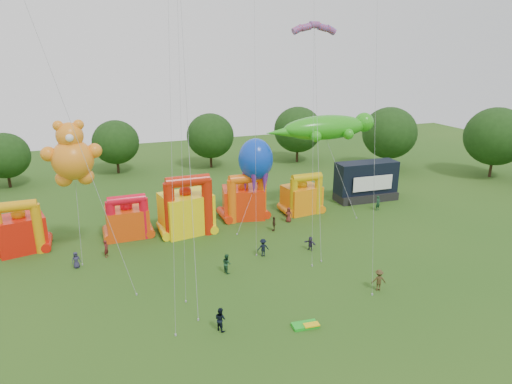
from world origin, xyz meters
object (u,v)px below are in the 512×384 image
object	(u,v)px
octopus_kite	(252,182)
stage_trailer	(366,181)
gecko_kite	(332,149)
bouncy_castle_2	(187,210)
bouncy_castle_0	(21,231)
spectator_0	(76,260)
spectator_4	(274,224)
teddy_bear_kite	(73,161)

from	to	relation	value
octopus_kite	stage_trailer	bearing A→B (deg)	7.81
gecko_kite	octopus_kite	xyz separation A→B (m)	(-10.76, 0.02, -3.22)
bouncy_castle_2	gecko_kite	distance (m)	19.71
bouncy_castle_0	octopus_kite	size ratio (longest dim) A/B	0.57
spectator_0	spectator_4	size ratio (longest dim) A/B	0.96
stage_trailer	spectator_0	bearing A→B (deg)	-168.35
octopus_kite	spectator_0	xyz separation A→B (m)	(-20.26, -5.41, -4.28)
gecko_kite	octopus_kite	size ratio (longest dim) A/B	1.46
stage_trailer	octopus_kite	bearing A→B (deg)	-172.19
bouncy_castle_2	octopus_kite	bearing A→B (deg)	2.65
teddy_bear_kite	spectator_4	bearing A→B (deg)	0.16
spectator_4	teddy_bear_kite	bearing A→B (deg)	-64.39
stage_trailer	bouncy_castle_0	bearing A→B (deg)	-177.86
bouncy_castle_2	octopus_kite	xyz separation A→B (m)	(8.13, 0.38, 2.39)
stage_trailer	spectator_0	distance (m)	39.02
bouncy_castle_2	teddy_bear_kite	size ratio (longest dim) A/B	0.50
bouncy_castle_0	spectator_4	distance (m)	27.35
bouncy_castle_0	octopus_kite	distance (m)	25.70
bouncy_castle_2	spectator_4	xyz separation A→B (m)	(9.57, -3.15, -1.85)
bouncy_castle_0	stage_trailer	size ratio (longest dim) A/B	0.67
bouncy_castle_0	stage_trailer	distance (m)	43.48
teddy_bear_kite	octopus_kite	size ratio (longest dim) A/B	1.38
teddy_bear_kite	bouncy_castle_0	bearing A→B (deg)	143.81
stage_trailer	spectator_0	size ratio (longest dim) A/B	5.30
spectator_4	octopus_kite	bearing A→B (deg)	-132.38
bouncy_castle_0	spectator_4	world-z (taller)	bouncy_castle_0
bouncy_castle_2	stage_trailer	distance (m)	26.21
bouncy_castle_0	stage_trailer	bearing A→B (deg)	2.14
spectator_4	bouncy_castle_0	bearing A→B (deg)	-73.74
stage_trailer	gecko_kite	distance (m)	9.47
gecko_kite	octopus_kite	bearing A→B (deg)	179.89
gecko_kite	spectator_0	xyz separation A→B (m)	(-31.02, -5.39, -7.50)
teddy_bear_kite	stage_trailer	bearing A→B (deg)	9.18
stage_trailer	spectator_4	bearing A→B (deg)	-160.04
spectator_4	gecko_kite	bearing A→B (deg)	136.08
bouncy_castle_2	stage_trailer	size ratio (longest dim) A/B	0.81
bouncy_castle_2	teddy_bear_kite	xyz separation A→B (m)	(-11.35, -3.21, 7.57)
stage_trailer	spectator_4	xyz separation A→B (m)	(-16.48, -5.99, -1.78)
stage_trailer	spectator_0	world-z (taller)	stage_trailer
gecko_kite	spectator_0	size ratio (longest dim) A/B	9.00
octopus_kite	spectator_4	size ratio (longest dim) A/B	5.91
bouncy_castle_0	gecko_kite	bearing A→B (deg)	-1.35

